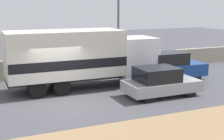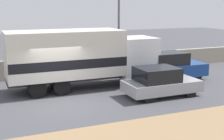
% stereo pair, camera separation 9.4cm
% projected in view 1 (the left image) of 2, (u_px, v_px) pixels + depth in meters
% --- Properties ---
extents(ground_plane, '(80.00, 80.00, 0.00)m').
position_uv_depth(ground_plane, '(65.00, 104.00, 14.46)').
color(ground_plane, '#47474C').
extents(stone_wall_backdrop, '(60.00, 0.35, 1.22)m').
position_uv_depth(stone_wall_backdrop, '(40.00, 68.00, 19.69)').
color(stone_wall_backdrop, '#A39984').
rests_on(stone_wall_backdrop, ground_plane).
extents(street_lamp, '(0.56, 0.28, 8.20)m').
position_uv_depth(street_lamp, '(118.00, 3.00, 19.85)').
color(street_lamp, '#4C4C51').
rests_on(street_lamp, ground_plane).
extents(box_truck, '(8.34, 2.60, 3.21)m').
position_uv_depth(box_truck, '(79.00, 56.00, 16.95)').
color(box_truck, silver).
rests_on(box_truck, ground_plane).
extents(car_hatchback, '(3.81, 1.82, 1.49)m').
position_uv_depth(car_hatchback, '(160.00, 82.00, 15.67)').
color(car_hatchback, '#9E9EA3').
rests_on(car_hatchback, ground_plane).
extents(car_sedan_second, '(4.20, 1.78, 1.74)m').
position_uv_depth(car_sedan_second, '(170.00, 67.00, 18.99)').
color(car_sedan_second, navy).
rests_on(car_sedan_second, ground_plane).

